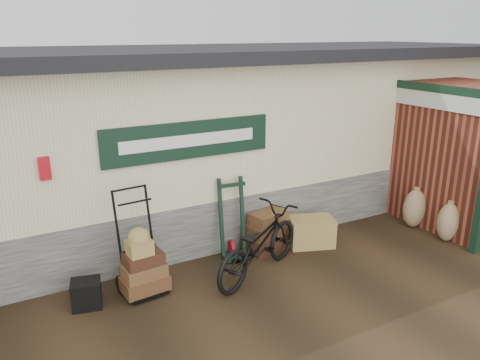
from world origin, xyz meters
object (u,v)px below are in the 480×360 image
at_px(porter_trolley, 138,241).
at_px(black_trunk, 86,294).
at_px(suitcase_stack, 267,231).
at_px(wicker_hamper, 311,232).
at_px(bicycle, 259,240).
at_px(green_barrow, 233,219).

bearing_deg(porter_trolley, black_trunk, -178.46).
bearing_deg(suitcase_stack, wicker_hamper, -16.56).
bearing_deg(black_trunk, porter_trolley, 6.65).
bearing_deg(bicycle, suitcase_stack, -64.73).
height_order(green_barrow, bicycle, green_barrow).
bearing_deg(wicker_hamper, black_trunk, -178.44).
height_order(wicker_hamper, bicycle, bicycle).
bearing_deg(suitcase_stack, porter_trolley, -173.99).
height_order(wicker_hamper, black_trunk, wicker_hamper).
height_order(porter_trolley, black_trunk, porter_trolley).
distance_m(porter_trolley, green_barrow, 1.65).
bearing_deg(wicker_hamper, bicycle, -160.57).
bearing_deg(green_barrow, bicycle, -78.88).
xyz_separation_m(green_barrow, bicycle, (0.04, -0.73, -0.08)).
distance_m(suitcase_stack, bicycle, 0.92).
height_order(black_trunk, bicycle, bicycle).
xyz_separation_m(wicker_hamper, bicycle, (-1.31, -0.46, 0.32)).
bearing_deg(porter_trolley, wicker_hamper, -4.86).
height_order(green_barrow, black_trunk, green_barrow).
xyz_separation_m(green_barrow, wicker_hamper, (1.35, -0.27, -0.40)).
relative_size(porter_trolley, bicycle, 0.77).
xyz_separation_m(porter_trolley, bicycle, (1.66, -0.45, -0.18)).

